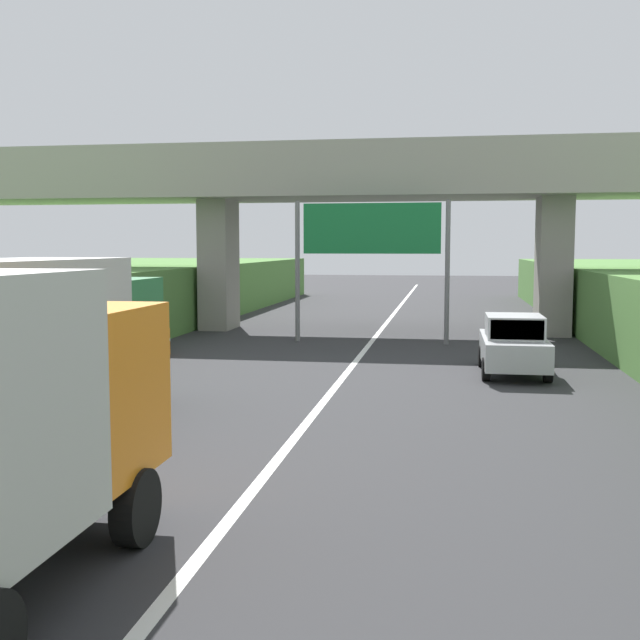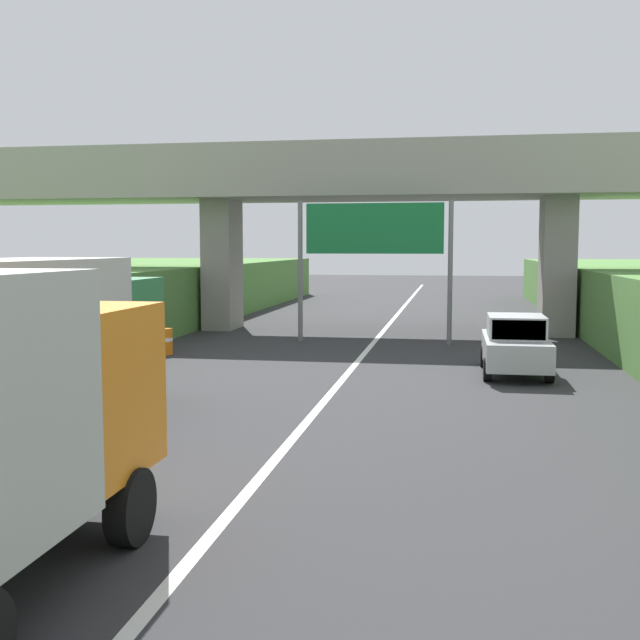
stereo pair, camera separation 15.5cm
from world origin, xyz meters
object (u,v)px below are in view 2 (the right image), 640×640
overhead_highway_sign (374,238)px  construction_barrel_3 (48,381)px  truck_green (40,336)px  car_silver (515,345)px  construction_barrel_5 (164,341)px  construction_barrel_4 (117,358)px

overhead_highway_sign → construction_barrel_3: bearing=-118.1°
truck_green → construction_barrel_3: (-1.63, 3.09, -1.47)m
truck_green → car_silver: (9.70, 8.80, -1.08)m
overhead_highway_sign → construction_barrel_5: bearing=-146.6°
car_silver → construction_barrel_3: car_silver is taller
construction_barrel_4 → overhead_highway_sign: bearing=51.7°
construction_barrel_4 → truck_green: bearing=-76.6°
overhead_highway_sign → truck_green: overhead_highway_sign is taller
construction_barrel_3 → construction_barrel_5: (-0.13, 7.88, 0.00)m
construction_barrel_3 → construction_barrel_5: bearing=90.9°
construction_barrel_3 → construction_barrel_5: same height
truck_green → car_silver: truck_green is taller
overhead_highway_sign → truck_green: (-4.93, -15.37, -2.06)m
car_silver → construction_barrel_4: bearing=-171.1°
truck_green → construction_barrel_3: truck_green is taller
truck_green → construction_barrel_3: size_ratio=8.11×
truck_green → construction_barrel_5: 11.20m
construction_barrel_3 → construction_barrel_4: bearing=90.6°
car_silver → construction_barrel_3: 12.69m
car_silver → construction_barrel_5: 11.66m
overhead_highway_sign → construction_barrel_3: overhead_highway_sign is taller
car_silver → construction_barrel_3: bearing=-153.2°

